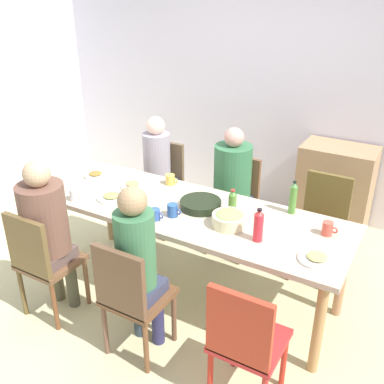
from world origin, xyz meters
The scene contains 29 objects.
ground_plane centered at (0.00, 0.00, 0.00)m, with size 6.68×6.68×0.00m, color #C7C08E.
wall_back centered at (0.00, 1.91, 1.30)m, with size 5.81×0.12×2.60m, color silver.
dining_table centered at (0.00, 0.00, 0.69)m, with size 2.43×0.84×0.77m.
chair_0 centered at (-0.81, -0.80, 0.51)m, with size 0.40×0.40×0.90m.
person_0 centered at (-0.81, -0.71, 0.76)m, with size 0.33×0.33×1.26m.
chair_1 centered at (0.81, 0.80, 0.51)m, with size 0.40×0.40×0.90m.
chair_2 centered at (0.81, -0.80, 0.51)m, with size 0.40×0.40×0.90m.
chair_3 centered at (0.00, -0.80, 0.51)m, with size 0.40×0.40×0.90m.
person_3 centered at (0.00, -0.71, 0.73)m, with size 0.30×0.30×1.25m.
chair_4 centered at (-0.81, 0.80, 0.51)m, with size 0.40×0.40×0.90m.
person_4 centered at (-0.81, 0.71, 0.70)m, with size 0.30×0.30×1.20m.
chair_5 centered at (0.00, 0.80, 0.51)m, with size 0.40×0.40×0.90m.
person_5 centered at (0.00, 0.71, 0.74)m, with size 0.33×0.33×1.22m.
plate_0 centered at (-0.65, -0.15, 0.78)m, with size 0.24×0.24×0.04m.
plate_1 centered at (1.02, -0.19, 0.78)m, with size 0.24×0.24×0.04m.
plate_2 centered at (-1.06, 0.12, 0.78)m, with size 0.21×0.21×0.04m.
plate_3 centered at (-0.65, 0.12, 0.78)m, with size 0.21×0.21×0.04m.
bowl_0 centered at (0.35, -0.08, 0.82)m, with size 0.25×0.25×0.11m.
serving_pan centered at (0.04, 0.06, 0.80)m, with size 0.50×0.32×0.06m.
cup_0 centered at (-0.07, -0.16, 0.82)m, with size 0.11×0.08×0.10m.
cup_1 centered at (0.99, 0.15, 0.82)m, with size 0.11×0.07×0.10m.
cup_2 centered at (-0.43, -0.11, 0.81)m, with size 0.12×0.08×0.09m.
cup_3 centered at (-0.89, -0.33, 0.82)m, with size 0.11×0.07×0.10m.
cup_4 centered at (-0.16, -0.27, 0.81)m, with size 0.11×0.08×0.08m.
cup_5 centered at (-0.39, 0.31, 0.81)m, with size 0.11×0.08×0.09m.
bottle_0 centered at (0.31, 0.06, 0.87)m, with size 0.06×0.06×0.22m.
bottle_1 centered at (0.67, 0.33, 0.89)m, with size 0.05×0.05×0.26m.
bottle_2 centered at (0.60, -0.16, 0.88)m, with size 0.07×0.07×0.24m.
side_cabinet centered at (0.72, 1.61, 0.45)m, with size 0.70×0.44×0.90m, color tan.
Camera 1 is at (1.52, -2.63, 2.39)m, focal length 42.16 mm.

